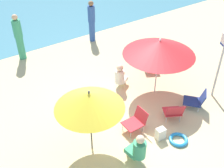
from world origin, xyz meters
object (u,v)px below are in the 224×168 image
Objects in this scene: beach_chair_c at (197,100)px; person_c at (120,76)px; person_d at (19,37)px; warning_sign at (221,58)px; umbrella_yellow at (89,101)px; beach_chair_d at (174,111)px; umbrella_red at (159,47)px; beach_bag at (160,134)px; person_a at (138,149)px; beach_chair_b at (136,120)px; person_b at (92,21)px; swim_ring at (178,140)px; beach_chair_a at (151,61)px.

beach_chair_c is 0.86× the size of person_c.
warning_sign reaches higher than person_d.
beach_chair_d is (2.39, -0.41, -1.21)m from umbrella_yellow.
umbrella_red reaches higher than person_d.
beach_bag is at bearing -127.41° from umbrella_red.
umbrella_yellow is at bearing 27.23° from person_a.
beach_chair_d reaches higher than beach_chair_c.
person_b reaches higher than beach_chair_b.
umbrella_yellow is 2.71m from swim_ring.
person_b is 3.55m from person_c.
beach_chair_c is at bearing -6.51° from umbrella_yellow.
umbrella_yellow is at bearing 109.26° from beach_chair_d.
person_d is 3.53× the size of swim_ring.
umbrella_yellow is at bearing -162.76° from umbrella_red.
umbrella_red is 1.90m from beach_chair_c.
warning_sign is at bearing 9.83° from beach_bag.
beach_bag is at bearing -23.65° from umbrella_yellow.
beach_chair_d is 0.32× the size of warning_sign.
beach_chair_c is at bearing 11.15° from beach_bag.
umbrella_red is 1.22× the size of person_d.
person_a is at bearing -123.61° from person_b.
person_d is at bearing 50.46° from beach_chair_d.
beach_chair_b reaches higher than beach_bag.
beach_chair_b is 1.78× the size of beach_bag.
beach_chair_b is (-2.33, -2.13, -0.01)m from beach_chair_a.
person_c is at bearing 132.34° from umbrella_red.
person_b is at bearing 79.68° from swim_ring.
warning_sign is (2.14, -2.00, 0.93)m from person_c.
warning_sign is at bearing -40.02° from umbrella_red.
person_a is (-2.21, -1.87, -1.15)m from umbrella_red.
person_c is (-0.99, -3.39, -0.43)m from person_b.
beach_chair_b is 1.11m from person_a.
umbrella_yellow is at bearing -3.67° from beach_chair_b.
beach_chair_d is 0.83m from swim_ring.
beach_chair_d is at bearing -110.49° from umbrella_red.
umbrella_red is 1.88m from beach_chair_d.
umbrella_red is 2.80× the size of beach_chair_c.
person_c is at bearing -9.87° from beach_chair_c.
beach_chair_c is 1.54× the size of swim_ring.
person_d is (-2.25, 5.75, 0.55)m from beach_chair_d.
beach_bag reaches higher than swim_ring.
umbrella_red is at bearing -147.21° from beach_chair_b.
umbrella_yellow is 4.28m from warning_sign.
person_a is 1.05m from beach_bag.
beach_chair_a is 0.84× the size of person_c.
umbrella_red is at bearing -67.89° from person_d.
umbrella_yellow is 1.61m from person_a.
beach_chair_a reaches higher than beach_bag.
person_b reaches higher than swim_ring.
beach_chair_a reaches higher than swim_ring.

